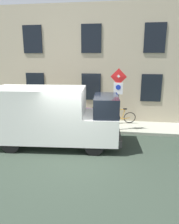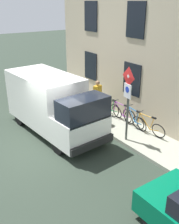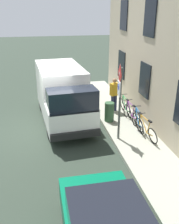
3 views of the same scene
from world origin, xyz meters
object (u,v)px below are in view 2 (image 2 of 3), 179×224
at_px(bicycle_green, 110,108).
at_px(litter_bin, 102,115).
at_px(bicycle_purple, 122,113).
at_px(delivery_van, 52,103).
at_px(pedestrian, 97,96).
at_px(sign_post_stacked, 128,94).
at_px(bicycle_orange, 148,126).
at_px(bicycle_blue, 134,119).

relative_size(bicycle_green, litter_bin, 1.90).
distance_m(bicycle_purple, bicycle_green, 0.85).
xyz_separation_m(delivery_van, pedestrian, (2.61, 0.23, -0.26)).
bearing_deg(bicycle_purple, sign_post_stacked, 139.84).
distance_m(bicycle_orange, pedestrian, 3.13).
height_order(bicycle_green, pedestrian, pedestrian).
bearing_deg(bicycle_purple, litter_bin, 74.71).
distance_m(sign_post_stacked, delivery_van, 3.38).
height_order(delivery_van, litter_bin, delivery_van).
bearing_deg(bicycle_green, sign_post_stacked, 155.32).
bearing_deg(sign_post_stacked, delivery_van, 125.75).
xyz_separation_m(bicycle_purple, litter_bin, (-1.00, 0.20, 0.08)).
xyz_separation_m(bicycle_purple, pedestrian, (-0.45, 1.35, 0.56)).
bearing_deg(delivery_van, sign_post_stacked, 31.49).
xyz_separation_m(sign_post_stacked, bicycle_blue, (1.14, 0.70, -1.62)).
bearing_deg(bicycle_blue, delivery_van, 63.88).
relative_size(sign_post_stacked, pedestrian, 1.71).
bearing_deg(sign_post_stacked, pedestrian, 76.53).
relative_size(bicycle_blue, bicycle_green, 1.00).
height_order(pedestrian, litter_bin, pedestrian).
bearing_deg(bicycle_blue, bicycle_orange, -173.51).
xyz_separation_m(bicycle_orange, bicycle_green, (0.00, 2.55, 0.00)).
distance_m(delivery_van, pedestrian, 2.64).
height_order(bicycle_green, litter_bin, litter_bin).
bearing_deg(litter_bin, bicycle_green, 32.88).
xyz_separation_m(sign_post_stacked, bicycle_green, (1.14, 2.40, -1.62)).
bearing_deg(bicycle_purple, delivery_van, 66.09).
bearing_deg(bicycle_purple, bicycle_blue, 176.23).
bearing_deg(sign_post_stacked, bicycle_orange, -7.52).
relative_size(bicycle_blue, litter_bin, 1.91).
xyz_separation_m(bicycle_green, litter_bin, (-1.00, -0.65, 0.08)).
bearing_deg(bicycle_blue, pedestrian, 18.08).
distance_m(bicycle_purple, pedestrian, 1.53).
bearing_deg(pedestrian, bicycle_orange, 167.67).
bearing_deg(bicycle_blue, bicycle_green, 6.63).
bearing_deg(delivery_van, litter_bin, 61.79).
height_order(sign_post_stacked, bicycle_blue, sign_post_stacked).
distance_m(bicycle_green, pedestrian, 0.87).
bearing_deg(pedestrian, litter_bin, 133.47).
bearing_deg(pedestrian, bicycle_green, -158.84).
relative_size(bicycle_orange, bicycle_purple, 1.00).
relative_size(delivery_van, pedestrian, 3.18).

